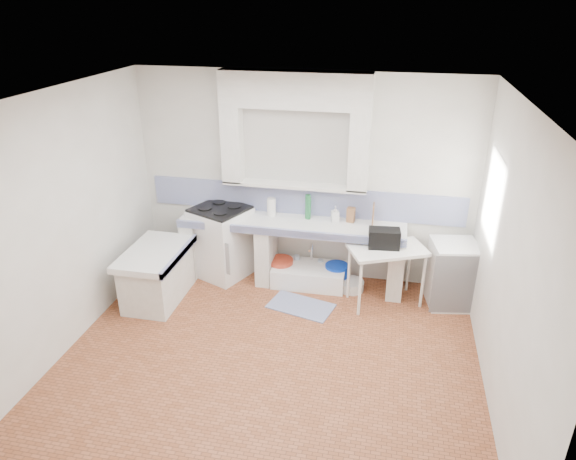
% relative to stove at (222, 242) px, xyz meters
% --- Properties ---
extents(floor, '(4.50, 4.50, 0.00)m').
position_rel_stove_xyz_m(floor, '(1.10, -1.72, -0.49)').
color(floor, '#975233').
rests_on(floor, ground).
extents(ceiling, '(4.50, 4.50, 0.00)m').
position_rel_stove_xyz_m(ceiling, '(1.10, -1.72, 2.31)').
color(ceiling, silver).
rests_on(ceiling, ground).
extents(wall_back, '(4.50, 0.00, 4.50)m').
position_rel_stove_xyz_m(wall_back, '(1.10, 0.28, 0.91)').
color(wall_back, silver).
rests_on(wall_back, ground).
extents(wall_front, '(4.50, 0.00, 4.50)m').
position_rel_stove_xyz_m(wall_front, '(1.10, -3.72, 0.91)').
color(wall_front, silver).
rests_on(wall_front, ground).
extents(wall_left, '(0.00, 4.50, 4.50)m').
position_rel_stove_xyz_m(wall_left, '(-1.15, -1.72, 0.91)').
color(wall_left, silver).
rests_on(wall_left, ground).
extents(wall_right, '(0.00, 4.50, 4.50)m').
position_rel_stove_xyz_m(wall_right, '(3.35, -1.72, 0.91)').
color(wall_right, silver).
rests_on(wall_right, ground).
extents(alcove_mass, '(1.90, 0.25, 0.45)m').
position_rel_stove_xyz_m(alcove_mass, '(1.00, 0.16, 2.09)').
color(alcove_mass, silver).
rests_on(alcove_mass, ground).
extents(window_frame, '(0.35, 0.86, 1.06)m').
position_rel_stove_xyz_m(window_frame, '(3.52, -0.52, 1.11)').
color(window_frame, '#341E10').
rests_on(window_frame, ground).
extents(lace_valance, '(0.01, 0.84, 0.24)m').
position_rel_stove_xyz_m(lace_valance, '(3.38, -0.52, 1.49)').
color(lace_valance, white).
rests_on(lace_valance, ground).
extents(counter_slab, '(3.00, 0.60, 0.08)m').
position_rel_stove_xyz_m(counter_slab, '(1.00, -0.02, 0.37)').
color(counter_slab, white).
rests_on(counter_slab, ground).
extents(counter_lip, '(3.00, 0.04, 0.10)m').
position_rel_stove_xyz_m(counter_lip, '(1.00, -0.30, 0.37)').
color(counter_lip, navy).
rests_on(counter_lip, ground).
extents(counter_pier_left, '(0.20, 0.55, 0.82)m').
position_rel_stove_xyz_m(counter_pier_left, '(-0.40, -0.02, -0.08)').
color(counter_pier_left, silver).
rests_on(counter_pier_left, ground).
extents(counter_pier_mid, '(0.20, 0.55, 0.82)m').
position_rel_stove_xyz_m(counter_pier_mid, '(0.65, -0.02, -0.08)').
color(counter_pier_mid, silver).
rests_on(counter_pier_mid, ground).
extents(counter_pier_right, '(0.20, 0.55, 0.82)m').
position_rel_stove_xyz_m(counter_pier_right, '(2.40, -0.02, -0.08)').
color(counter_pier_right, silver).
rests_on(counter_pier_right, ground).
extents(peninsula_top, '(0.70, 1.10, 0.08)m').
position_rel_stove_xyz_m(peninsula_top, '(-0.60, -0.82, 0.17)').
color(peninsula_top, white).
rests_on(peninsula_top, ground).
extents(peninsula_base, '(0.60, 1.00, 0.62)m').
position_rel_stove_xyz_m(peninsula_base, '(-0.60, -0.82, -0.18)').
color(peninsula_base, silver).
rests_on(peninsula_base, ground).
extents(peninsula_lip, '(0.04, 1.10, 0.10)m').
position_rel_stove_xyz_m(peninsula_lip, '(-0.27, -0.82, 0.17)').
color(peninsula_lip, navy).
rests_on(peninsula_lip, ground).
extents(backsplash, '(4.27, 0.03, 0.40)m').
position_rel_stove_xyz_m(backsplash, '(1.10, 0.27, 0.61)').
color(backsplash, navy).
rests_on(backsplash, ground).
extents(stove, '(0.90, 0.89, 0.98)m').
position_rel_stove_xyz_m(stove, '(0.00, 0.00, 0.00)').
color(stove, white).
rests_on(stove, ground).
extents(sink, '(0.99, 0.55, 0.24)m').
position_rel_stove_xyz_m(sink, '(1.25, -0.04, -0.37)').
color(sink, white).
rests_on(sink, ground).
extents(side_table, '(1.06, 0.86, 0.04)m').
position_rel_stove_xyz_m(side_table, '(2.27, -0.30, -0.10)').
color(side_table, white).
rests_on(side_table, ground).
extents(fridge, '(0.63, 0.63, 0.84)m').
position_rel_stove_xyz_m(fridge, '(3.09, -0.15, -0.07)').
color(fridge, white).
rests_on(fridge, ground).
extents(bucket_red, '(0.41, 0.41, 0.32)m').
position_rel_stove_xyz_m(bucket_red, '(0.85, -0.03, -0.33)').
color(bucket_red, '#B43720').
rests_on(bucket_red, ground).
extents(bucket_orange, '(0.33, 0.33, 0.25)m').
position_rel_stove_xyz_m(bucket_orange, '(1.20, -0.08, -0.36)').
color(bucket_orange, '#CC5116').
rests_on(bucket_orange, ground).
extents(bucket_blue, '(0.35, 0.35, 0.30)m').
position_rel_stove_xyz_m(bucket_blue, '(1.62, 0.01, -0.34)').
color(bucket_blue, '#0832C1').
rests_on(bucket_blue, ground).
extents(basin_white, '(0.43, 0.43, 0.13)m').
position_rel_stove_xyz_m(basin_white, '(1.84, -0.09, -0.42)').
color(basin_white, white).
rests_on(basin_white, ground).
extents(water_bottle_a, '(0.11, 0.11, 0.32)m').
position_rel_stove_xyz_m(water_bottle_a, '(1.04, 0.13, -0.33)').
color(water_bottle_a, silver).
rests_on(water_bottle_a, ground).
extents(water_bottle_b, '(0.08, 0.08, 0.29)m').
position_rel_stove_xyz_m(water_bottle_b, '(1.38, 0.13, -0.34)').
color(water_bottle_b, silver).
rests_on(water_bottle_b, ground).
extents(black_bag, '(0.40, 0.25, 0.24)m').
position_rel_stove_xyz_m(black_bag, '(2.22, -0.28, 0.41)').
color(black_bag, black).
rests_on(black_bag, side_table).
extents(green_bottle_a, '(0.06, 0.06, 0.28)m').
position_rel_stove_xyz_m(green_bottle_a, '(1.20, 0.12, 0.55)').
color(green_bottle_a, '#1F6937').
rests_on(green_bottle_a, counter_slab).
extents(green_bottle_b, '(0.09, 0.09, 0.33)m').
position_rel_stove_xyz_m(green_bottle_b, '(1.19, 0.13, 0.58)').
color(green_bottle_b, '#1F6937').
rests_on(green_bottle_b, counter_slab).
extents(knife_block, '(0.11, 0.10, 0.20)m').
position_rel_stove_xyz_m(knife_block, '(1.76, 0.13, 0.51)').
color(knife_block, brown).
rests_on(knife_block, counter_slab).
extents(cutting_board, '(0.02, 0.20, 0.27)m').
position_rel_stove_xyz_m(cutting_board, '(2.05, 0.13, 0.55)').
color(cutting_board, brown).
rests_on(cutting_board, counter_slab).
extents(paper_towel, '(0.13, 0.13, 0.24)m').
position_rel_stove_xyz_m(paper_towel, '(0.69, 0.13, 0.53)').
color(paper_towel, white).
rests_on(paper_towel, counter_slab).
extents(soap_bottle, '(0.12, 0.12, 0.22)m').
position_rel_stove_xyz_m(soap_bottle, '(1.56, 0.10, 0.52)').
color(soap_bottle, white).
rests_on(soap_bottle, counter_slab).
extents(rug, '(0.89, 0.65, 0.01)m').
position_rel_stove_xyz_m(rug, '(1.25, -0.64, -0.48)').
color(rug, '#384689').
rests_on(rug, ground).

